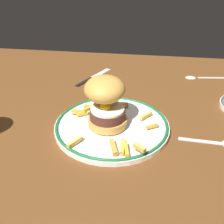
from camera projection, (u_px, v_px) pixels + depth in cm
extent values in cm
cube|color=brown|center=(125.00, 126.00, 69.78)|extent=(123.51, 101.93, 4.00)
cylinder|color=white|center=(112.00, 126.00, 65.05)|extent=(27.70, 27.70, 1.20)
torus|color=#196033|center=(112.00, 124.00, 64.74)|extent=(27.30, 27.30, 0.80)
cylinder|color=#C79042|center=(108.00, 121.00, 63.48)|extent=(9.25, 9.25, 1.80)
cylinder|color=#4C271D|center=(108.00, 114.00, 62.44)|extent=(8.35, 8.35, 2.26)
cylinder|color=white|center=(107.00, 109.00, 61.73)|extent=(7.92, 7.92, 0.50)
ellipsoid|color=yellow|center=(106.00, 106.00, 61.35)|extent=(2.60, 2.60, 1.40)
ellipsoid|color=#C68D3D|center=(105.00, 89.00, 60.39)|extent=(10.25, 10.79, 6.43)
cube|color=gold|center=(108.00, 102.00, 72.84)|extent=(3.09, 1.19, 0.77)
cube|color=gold|center=(77.00, 112.00, 67.91)|extent=(2.92, 1.04, 0.97)
cube|color=#DBB251|center=(75.00, 142.00, 57.30)|extent=(2.86, 3.99, 0.88)
cube|color=gold|center=(113.00, 147.00, 55.78)|extent=(2.35, 4.78, 0.90)
cube|color=gold|center=(121.00, 105.00, 71.14)|extent=(3.75, 1.44, 0.90)
cube|color=gold|center=(90.00, 107.00, 68.59)|extent=(3.38, 4.22, 0.77)
cube|color=gold|center=(123.00, 146.00, 55.99)|extent=(0.99, 4.68, 0.82)
cube|color=gold|center=(119.00, 107.00, 70.48)|extent=(3.75, 1.81, 0.77)
cube|color=#E7AC4E|center=(146.00, 115.00, 66.54)|extent=(3.10, 3.66, 0.85)
cube|color=gold|center=(82.00, 114.00, 67.41)|extent=(2.77, 2.12, 0.72)
cube|color=gold|center=(152.00, 126.00, 62.58)|extent=(3.05, 2.29, 0.76)
cube|color=#E4AD4F|center=(139.00, 148.00, 54.11)|extent=(2.87, 2.53, 0.93)
cube|color=gold|center=(126.00, 149.00, 55.27)|extent=(1.53, 4.43, 0.77)
cube|color=#C38D37|center=(91.00, 107.00, 70.32)|extent=(3.62, 0.89, 0.80)
cube|color=silver|center=(201.00, 141.00, 60.66)|extent=(10.04, 1.60, 0.36)
cube|color=black|center=(84.00, 82.00, 88.14)|extent=(4.56, 7.73, 0.70)
cube|color=silver|center=(100.00, 73.00, 94.23)|extent=(6.40, 10.69, 0.24)
cube|color=silver|center=(211.00, 77.00, 91.28)|extent=(9.03, 1.89, 0.32)
ellipsoid|color=silver|center=(191.00, 77.00, 91.30)|extent=(3.89, 3.02, 0.90)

